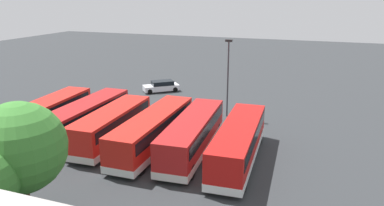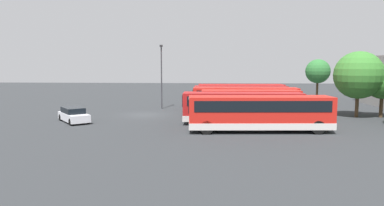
% 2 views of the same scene
% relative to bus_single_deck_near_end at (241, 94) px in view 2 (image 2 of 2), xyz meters
% --- Properties ---
extents(ground_plane, '(140.00, 140.00, 0.00)m').
position_rel_bus_single_deck_near_end_xyz_m(ground_plane, '(9.05, -11.41, -1.62)').
color(ground_plane, '#2D3033').
extents(bus_single_deck_near_end, '(3.19, 11.66, 2.95)m').
position_rel_bus_single_deck_near_end_xyz_m(bus_single_deck_near_end, '(0.00, 0.00, 0.00)').
color(bus_single_deck_near_end, '#B71411').
rests_on(bus_single_deck_near_end, ground).
extents(bus_single_deck_second, '(3.38, 11.62, 2.95)m').
position_rel_bus_single_deck_near_end_xyz_m(bus_single_deck_second, '(3.85, -0.36, -0.00)').
color(bus_single_deck_second, '#A51919').
rests_on(bus_single_deck_second, ground).
extents(bus_single_deck_third, '(2.76, 11.97, 2.95)m').
position_rel_bus_single_deck_near_end_xyz_m(bus_single_deck_third, '(7.19, -0.10, 0.00)').
color(bus_single_deck_third, red).
rests_on(bus_single_deck_third, ground).
extents(bus_single_deck_fourth, '(3.00, 10.21, 2.95)m').
position_rel_bus_single_deck_near_end_xyz_m(bus_single_deck_fourth, '(11.00, 0.07, -0.00)').
color(bus_single_deck_fourth, red).
rests_on(bus_single_deck_fourth, ground).
extents(bus_single_deck_fifth, '(2.77, 11.18, 2.95)m').
position_rel_bus_single_deck_near_end_xyz_m(bus_single_deck_fifth, '(14.40, -1.03, -0.00)').
color(bus_single_deck_fifth, '#A51919').
rests_on(bus_single_deck_fifth, ground).
extents(bus_single_deck_sixth, '(3.38, 11.92, 2.95)m').
position_rel_bus_single_deck_near_end_xyz_m(bus_single_deck_sixth, '(18.13, 0.09, 0.00)').
color(bus_single_deck_sixth, red).
rests_on(bus_single_deck_sixth, ground).
extents(car_hatchback_silver, '(4.70, 4.31, 1.43)m').
position_rel_bus_single_deck_near_end_xyz_m(car_hatchback_silver, '(14.37, -17.31, -0.92)').
color(car_hatchback_silver, silver).
rests_on(car_hatchback_silver, ground).
extents(lamp_post_tall, '(0.70, 0.30, 8.05)m').
position_rel_bus_single_deck_near_end_xyz_m(lamp_post_tall, '(3.61, -10.29, 3.08)').
color(lamp_post_tall, '#38383D').
rests_on(lamp_post_tall, ground).
extents(tree_leftmost, '(5.02, 5.02, 6.98)m').
position_rel_bus_single_deck_near_end_xyz_m(tree_leftmost, '(9.40, 11.53, 2.84)').
color(tree_leftmost, '#4C3823').
rests_on(tree_leftmost, ground).
extents(tree_midleft, '(3.61, 3.61, 5.58)m').
position_rel_bus_single_deck_near_end_xyz_m(tree_midleft, '(9.46, 14.02, 2.13)').
color(tree_midleft, '#4C3823').
rests_on(tree_midleft, ground).
extents(tree_rightmost, '(3.91, 3.91, 6.53)m').
position_rel_bus_single_deck_near_end_xyz_m(tree_rightmost, '(-10.06, 13.23, 2.93)').
color(tree_rightmost, '#4C3823').
rests_on(tree_rightmost, ground).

